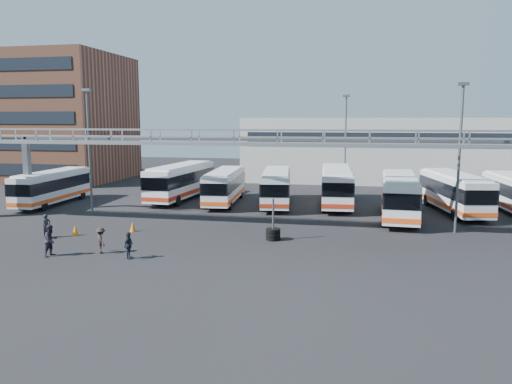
% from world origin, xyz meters
% --- Properties ---
extents(ground, '(140.00, 140.00, 0.00)m').
position_xyz_m(ground, '(0.00, 0.00, 0.00)').
color(ground, black).
rests_on(ground, ground).
extents(gantry, '(51.40, 5.15, 7.10)m').
position_xyz_m(gantry, '(0.00, 5.87, 5.51)').
color(gantry, gray).
rests_on(gantry, ground).
extents(apartment_building, '(18.00, 15.00, 16.00)m').
position_xyz_m(apartment_building, '(-34.00, 30.00, 8.00)').
color(apartment_building, brown).
rests_on(apartment_building, ground).
extents(warehouse, '(42.00, 14.00, 8.00)m').
position_xyz_m(warehouse, '(12.00, 38.00, 4.00)').
color(warehouse, '#9E9E99').
rests_on(warehouse, ground).
extents(light_pole_left, '(0.70, 0.35, 10.21)m').
position_xyz_m(light_pole_left, '(-16.00, 8.00, 5.73)').
color(light_pole_left, '#4C4F54').
rests_on(light_pole_left, ground).
extents(light_pole_mid, '(0.70, 0.35, 10.21)m').
position_xyz_m(light_pole_mid, '(12.00, 7.00, 5.73)').
color(light_pole_mid, '#4C4F54').
rests_on(light_pole_mid, ground).
extents(light_pole_back, '(0.70, 0.35, 10.21)m').
position_xyz_m(light_pole_back, '(4.00, 22.00, 5.73)').
color(light_pole_back, '#4C4F54').
rests_on(light_pole_back, ground).
extents(bus_0, '(2.70, 10.26, 3.09)m').
position_xyz_m(bus_0, '(-22.20, 12.05, 1.71)').
color(bus_0, silver).
rests_on(bus_0, ground).
extents(bus_2, '(3.40, 11.52, 3.46)m').
position_xyz_m(bus_2, '(-11.55, 17.01, 1.91)').
color(bus_2, silver).
rests_on(bus_2, ground).
extents(bus_3, '(3.25, 10.43, 3.12)m').
position_xyz_m(bus_3, '(-6.84, 15.82, 1.72)').
color(bus_3, silver).
rests_on(bus_3, ground).
extents(bus_4, '(3.77, 10.76, 3.20)m').
position_xyz_m(bus_4, '(-1.94, 15.78, 1.77)').
color(bus_4, silver).
rests_on(bus_4, ground).
extents(bus_5, '(3.36, 11.46, 3.44)m').
position_xyz_m(bus_5, '(3.43, 16.74, 1.90)').
color(bus_5, silver).
rests_on(bus_5, ground).
extents(bus_6, '(3.10, 11.40, 3.43)m').
position_xyz_m(bus_6, '(8.57, 11.70, 1.90)').
color(bus_6, silver).
rests_on(bus_6, ground).
extents(bus_7, '(4.42, 11.21, 3.32)m').
position_xyz_m(bus_7, '(13.25, 15.03, 1.84)').
color(bus_7, silver).
rests_on(bus_7, ground).
extents(pedestrian_a, '(0.57, 0.68, 1.58)m').
position_xyz_m(pedestrian_a, '(-14.79, 0.08, 0.79)').
color(pedestrian_a, black).
rests_on(pedestrian_a, ground).
extents(pedestrian_b, '(0.89, 1.03, 1.84)m').
position_xyz_m(pedestrian_b, '(-11.79, -3.90, 0.92)').
color(pedestrian_b, '#27202D').
rests_on(pedestrian_b, ground).
extents(pedestrian_c, '(1.09, 1.11, 1.53)m').
position_xyz_m(pedestrian_c, '(-9.29, -2.77, 0.77)').
color(pedestrian_c, '#2E1E20').
rests_on(pedestrian_c, ground).
extents(pedestrian_d, '(0.38, 0.90, 1.53)m').
position_xyz_m(pedestrian_d, '(-7.18, -3.56, 0.76)').
color(pedestrian_d, black).
rests_on(pedestrian_d, ground).
extents(cone_left, '(0.57, 0.57, 0.71)m').
position_xyz_m(cone_left, '(-13.29, 1.03, 0.35)').
color(cone_left, orange).
rests_on(cone_left, ground).
extents(cone_right, '(0.55, 0.55, 0.67)m').
position_xyz_m(cone_right, '(-10.03, 2.94, 0.34)').
color(cone_right, orange).
rests_on(cone_right, ground).
extents(tire_stack, '(0.95, 0.95, 2.71)m').
position_xyz_m(tire_stack, '(0.02, 2.47, 0.46)').
color(tire_stack, black).
rests_on(tire_stack, ground).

